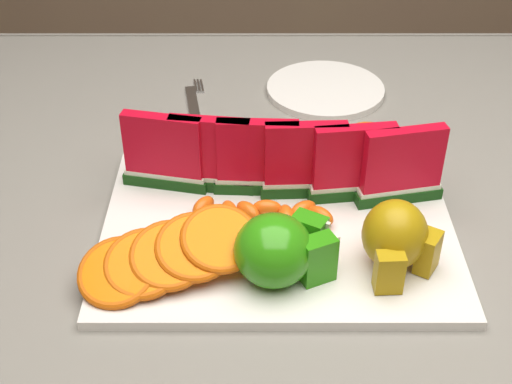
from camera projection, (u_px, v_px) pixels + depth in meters
table at (289, 275)px, 0.92m from camera, size 1.40×0.90×0.75m
tablecloth at (290, 238)px, 0.88m from camera, size 1.53×1.03×0.20m
platter at (278, 230)px, 0.82m from camera, size 0.40×0.30×0.01m
apple_cluster at (281, 250)px, 0.73m from camera, size 0.11×0.09×0.08m
pear_cluster at (396, 238)px, 0.74m from camera, size 0.10×0.10×0.08m
side_plate at (325, 89)px, 1.09m from camera, size 0.20×0.20×0.01m
fork at (195, 112)px, 1.04m from camera, size 0.04×0.20×0.00m
watermelon_row at (281, 161)px, 0.84m from camera, size 0.39×0.07×0.10m
orange_fan_front at (169, 255)px, 0.73m from camera, size 0.21×0.13×0.06m
orange_fan_back at (278, 151)px, 0.90m from camera, size 0.34×0.11×0.05m
tangerine_segments at (265, 212)px, 0.81m from camera, size 0.17×0.06×0.02m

